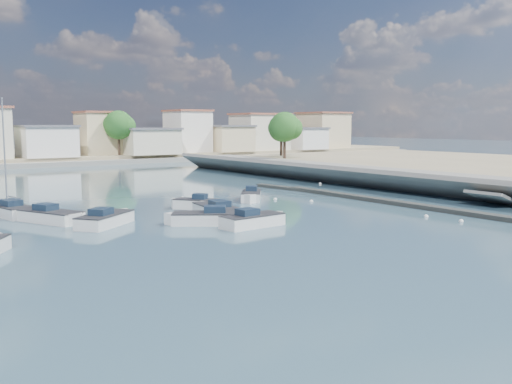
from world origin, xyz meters
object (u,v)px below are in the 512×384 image
(motorboat_a, at_px, (216,211))
(motorboat_f, at_px, (194,204))
(motorboat_g, at_px, (53,217))
(motorboat_h, at_px, (255,221))
(motorboat_c, at_px, (204,219))
(sailboat, at_px, (6,210))
(motorboat_d, at_px, (251,197))
(motorboat_b, at_px, (107,220))

(motorboat_a, distance_m, motorboat_f, 4.10)
(motorboat_g, bearing_deg, motorboat_h, -41.18)
(motorboat_c, bearing_deg, motorboat_f, 66.66)
(motorboat_f, bearing_deg, motorboat_a, -95.68)
(motorboat_h, height_order, sailboat, sailboat)
(motorboat_a, distance_m, motorboat_d, 9.05)
(motorboat_a, bearing_deg, motorboat_h, -90.90)
(motorboat_a, height_order, motorboat_d, same)
(motorboat_f, xyz_separation_m, motorboat_g, (-11.19, -0.03, 0.00))
(motorboat_b, height_order, motorboat_h, same)
(sailboat, bearing_deg, motorboat_c, -49.48)
(motorboat_b, distance_m, motorboat_d, 15.91)
(motorboat_d, distance_m, motorboat_g, 17.96)
(motorboat_b, height_order, motorboat_g, same)
(sailboat, bearing_deg, motorboat_h, -49.18)
(motorboat_b, distance_m, sailboat, 9.75)
(motorboat_g, bearing_deg, motorboat_d, 4.94)
(motorboat_c, distance_m, sailboat, 15.85)
(motorboat_a, height_order, motorboat_g, same)
(motorboat_b, xyz_separation_m, motorboat_f, (8.48, 3.22, 0.00))
(motorboat_d, bearing_deg, motorboat_b, -162.70)
(motorboat_g, xyz_separation_m, motorboat_h, (10.70, -9.36, -0.00))
(motorboat_c, bearing_deg, sailboat, 130.52)
(motorboat_b, bearing_deg, sailboat, 118.90)
(motorboat_a, xyz_separation_m, motorboat_h, (-0.08, -5.31, -0.00))
(motorboat_c, relative_size, motorboat_g, 0.95)
(motorboat_b, bearing_deg, motorboat_d, 17.30)
(motorboat_a, xyz_separation_m, motorboat_f, (0.41, 4.08, -0.00))
(motorboat_d, bearing_deg, motorboat_a, -141.81)
(motorboat_a, xyz_separation_m, motorboat_d, (7.11, 5.59, -0.00))
(sailboat, bearing_deg, motorboat_f, -21.96)
(motorboat_b, bearing_deg, motorboat_f, 20.76)
(motorboat_h, bearing_deg, motorboat_b, 142.31)
(motorboat_a, bearing_deg, motorboat_g, 159.42)
(motorboat_g, bearing_deg, motorboat_c, -38.93)
(motorboat_h, bearing_deg, motorboat_g, 138.82)
(motorboat_g, bearing_deg, sailboat, 110.58)
(motorboat_h, bearing_deg, motorboat_a, 89.10)
(motorboat_a, relative_size, motorboat_f, 1.60)
(motorboat_d, bearing_deg, motorboat_c, -139.39)
(motorboat_d, relative_size, motorboat_h, 0.83)
(motorboat_a, distance_m, motorboat_g, 11.52)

